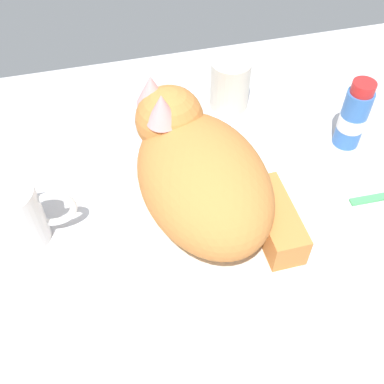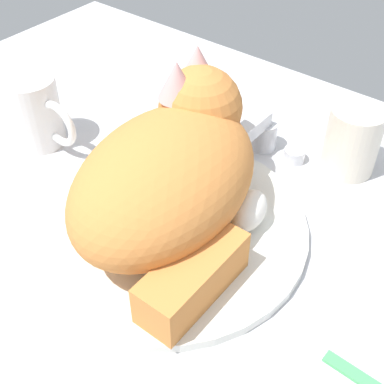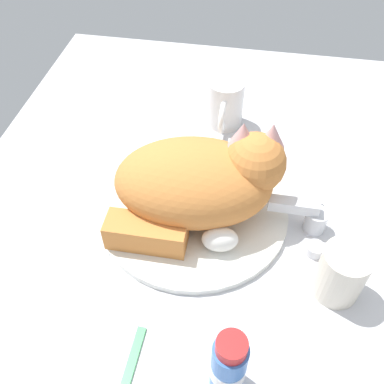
# 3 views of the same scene
# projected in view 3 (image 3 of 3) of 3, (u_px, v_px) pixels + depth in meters

# --- Properties ---
(ground_plane) EXTENTS (1.10, 0.83, 0.03)m
(ground_plane) POSITION_uv_depth(u_px,v_px,m) (193.00, 217.00, 0.75)
(ground_plane) COLOR silver
(sink_basin) EXTENTS (0.32, 0.32, 0.01)m
(sink_basin) POSITION_uv_depth(u_px,v_px,m) (193.00, 210.00, 0.73)
(sink_basin) COLOR silver
(sink_basin) RESTS_ON ground_plane
(faucet) EXTENTS (0.13, 0.10, 0.06)m
(faucet) POSITION_uv_depth(u_px,v_px,m) (309.00, 217.00, 0.70)
(faucet) COLOR silver
(faucet) RESTS_ON ground_plane
(cat) EXTENTS (0.21, 0.28, 0.16)m
(cat) POSITION_uv_depth(u_px,v_px,m) (202.00, 181.00, 0.68)
(cat) COLOR #D17F3D
(cat) RESTS_ON sink_basin
(coffee_mug) EXTENTS (0.12, 0.07, 0.10)m
(coffee_mug) POSITION_uv_depth(u_px,v_px,m) (225.00, 104.00, 0.86)
(coffee_mug) COLOR white
(coffee_mug) RESTS_ON ground_plane
(rinse_cup) EXTENTS (0.07, 0.07, 0.09)m
(rinse_cup) POSITION_uv_depth(u_px,v_px,m) (341.00, 273.00, 0.61)
(rinse_cup) COLOR silver
(rinse_cup) RESTS_ON ground_plane
(toothpaste_bottle) EXTENTS (0.04, 0.04, 0.12)m
(toothpaste_bottle) POSITION_uv_depth(u_px,v_px,m) (228.00, 366.00, 0.51)
(toothpaste_bottle) COLOR #3870C6
(toothpaste_bottle) RESTS_ON ground_plane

